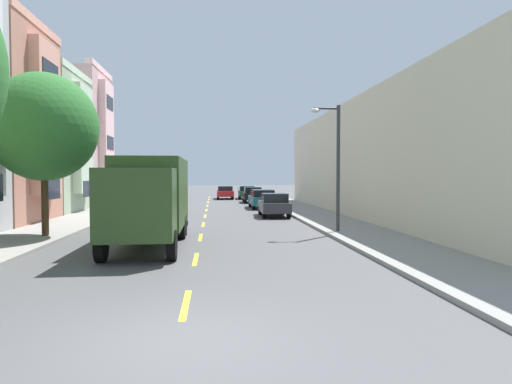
% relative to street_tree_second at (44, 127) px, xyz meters
% --- Properties ---
extents(ground_plane, '(160.00, 160.00, 0.00)m').
position_rel_street_tree_second_xyz_m(ground_plane, '(6.40, 17.86, -4.62)').
color(ground_plane, '#4C4C4F').
extents(sidewalk_left, '(3.20, 120.00, 0.14)m').
position_rel_street_tree_second_xyz_m(sidewalk_left, '(-0.70, 15.86, -4.55)').
color(sidewalk_left, gray).
rests_on(sidewalk_left, ground_plane).
extents(sidewalk_right, '(3.20, 120.00, 0.14)m').
position_rel_street_tree_second_xyz_m(sidewalk_right, '(13.50, 15.86, -4.55)').
color(sidewalk_right, gray).
rests_on(sidewalk_right, ground_plane).
extents(lane_centerline_dashes, '(0.14, 47.20, 0.01)m').
position_rel_street_tree_second_xyz_m(lane_centerline_dashes, '(6.40, 12.36, -4.62)').
color(lane_centerline_dashes, yellow).
rests_on(lane_centerline_dashes, ground_plane).
extents(townhouse_fifth_rose, '(11.76, 6.75, 11.64)m').
position_rel_street_tree_second_xyz_m(townhouse_fifth_rose, '(-7.77, 19.85, 1.00)').
color(townhouse_fifth_rose, '#CC9E9E').
rests_on(townhouse_fifth_rose, ground_plane).
extents(apartment_block_opposite, '(10.00, 36.00, 7.17)m').
position_rel_street_tree_second_xyz_m(apartment_block_opposite, '(20.10, 7.86, -1.04)').
color(apartment_block_opposite, beige).
rests_on(apartment_block_opposite, ground_plane).
extents(street_tree_second, '(4.38, 4.38, 6.71)m').
position_rel_street_tree_second_xyz_m(street_tree_second, '(0.00, 0.00, 0.00)').
color(street_tree_second, '#47331E').
rests_on(street_tree_second, sidewalk_left).
extents(street_lamp, '(1.35, 0.28, 5.61)m').
position_rel_street_tree_second_xyz_m(street_lamp, '(12.32, 0.31, -1.16)').
color(street_lamp, '#38383D').
rests_on(street_lamp, sidewalk_right).
extents(delivery_box_truck, '(2.46, 8.05, 3.30)m').
position_rel_street_tree_second_xyz_m(delivery_box_truck, '(4.60, -2.05, -2.74)').
color(delivery_box_truck, '#2D471E').
rests_on(delivery_box_truck, ground_plane).
extents(parked_sedan_sky, '(1.89, 4.54, 1.43)m').
position_rel_street_tree_second_xyz_m(parked_sedan_sky, '(2.11, 14.81, -3.87)').
color(parked_sedan_sky, '#7A9EC6').
rests_on(parked_sedan_sky, ground_plane).
extents(parked_sedan_forest, '(1.91, 4.54, 1.43)m').
position_rel_street_tree_second_xyz_m(parked_sedan_forest, '(10.61, 30.81, -3.87)').
color(parked_sedan_forest, '#194C28').
rests_on(parked_sedan_forest, ground_plane).
extents(parked_wagon_teal, '(1.85, 4.71, 1.50)m').
position_rel_street_tree_second_xyz_m(parked_wagon_teal, '(10.77, 16.32, -3.82)').
color(parked_wagon_teal, '#195B60').
rests_on(parked_wagon_teal, ground_plane).
extents(parked_hatchback_black, '(1.76, 4.01, 1.50)m').
position_rel_street_tree_second_xyz_m(parked_hatchback_black, '(10.66, 23.83, -3.87)').
color(parked_hatchback_black, black).
rests_on(parked_hatchback_black, ground_plane).
extents(parked_pickup_navy, '(2.03, 5.31, 1.73)m').
position_rel_street_tree_second_xyz_m(parked_pickup_navy, '(1.90, 32.38, -3.80)').
color(parked_pickup_navy, navy).
rests_on(parked_pickup_navy, ground_plane).
extents(parked_hatchback_charcoal, '(1.80, 4.03, 1.50)m').
position_rel_street_tree_second_xyz_m(parked_hatchback_charcoal, '(10.79, 9.07, -3.87)').
color(parked_hatchback_charcoal, '#333338').
rests_on(parked_hatchback_charcoal, ground_plane).
extents(moving_red_sedan, '(1.80, 4.50, 1.43)m').
position_rel_street_tree_second_xyz_m(moving_red_sedan, '(8.20, 30.80, -3.87)').
color(moving_red_sedan, '#AD1E1E').
rests_on(moving_red_sedan, ground_plane).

